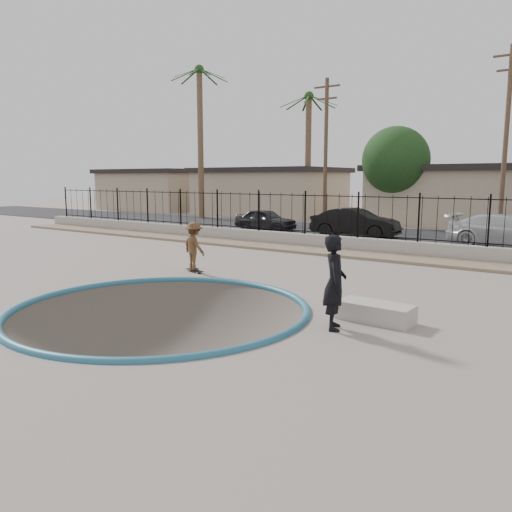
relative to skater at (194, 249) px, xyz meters
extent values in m
cube|color=slate|center=(2.52, 9.00, -1.87)|extent=(120.00, 120.00, 2.20)
torus|color=#245F76|center=(2.52, -4.00, -0.77)|extent=(7.04, 7.04, 0.20)
cube|color=#998464|center=(2.52, 6.20, -0.72)|extent=(42.00, 1.60, 0.11)
cube|color=#9F978C|center=(2.52, 7.30, -0.47)|extent=(42.00, 0.45, 0.60)
cube|color=black|center=(2.52, 7.30, -0.05)|extent=(40.00, 0.04, 0.03)
cube|color=black|center=(2.52, 7.30, 1.53)|extent=(40.00, 0.04, 0.04)
cube|color=black|center=(2.52, 14.00, -0.75)|extent=(90.00, 8.00, 0.04)
cube|color=tan|center=(-25.48, 23.50, 0.98)|extent=(10.00, 8.00, 3.50)
cube|color=black|center=(-25.48, 23.50, 2.93)|extent=(10.60, 8.60, 0.40)
cube|color=tan|center=(-12.48, 23.50, 0.98)|extent=(11.00, 8.00, 3.50)
cube|color=black|center=(-12.48, 23.50, 2.93)|extent=(11.60, 8.60, 0.40)
cube|color=tan|center=(2.52, 23.50, 0.98)|extent=(10.00, 8.00, 3.50)
cube|color=black|center=(2.52, 23.50, 2.93)|extent=(10.60, 8.60, 0.40)
cylinder|color=brown|center=(-14.48, 17.00, 4.73)|extent=(0.44, 0.44, 11.00)
sphere|color=#1F4517|center=(-14.48, 17.00, 10.18)|extent=(0.70, 0.70, 0.70)
cylinder|color=brown|center=(-7.48, 21.00, 3.73)|extent=(0.44, 0.44, 9.00)
sphere|color=#1F4517|center=(-7.48, 21.00, 8.18)|extent=(0.70, 0.70, 0.70)
cylinder|color=#473323|center=(-3.48, 16.00, 3.73)|extent=(0.24, 0.24, 9.00)
cube|color=#473323|center=(-3.48, 16.00, 7.73)|extent=(1.70, 0.10, 0.10)
cube|color=#473323|center=(-3.48, 16.00, 7.03)|extent=(1.30, 0.10, 0.10)
cylinder|color=#473323|center=(6.52, 16.00, 3.98)|extent=(0.24, 0.24, 9.50)
cube|color=#473323|center=(6.52, 16.00, 8.23)|extent=(1.70, 0.10, 0.10)
cube|color=#473323|center=(6.52, 16.00, 7.53)|extent=(1.30, 0.10, 0.10)
cylinder|color=#473323|center=(-0.48, 20.00, 0.73)|extent=(0.34, 0.34, 3.00)
sphere|color=#143311|center=(-0.48, 20.00, 3.43)|extent=(4.32, 4.32, 4.32)
imported|color=brown|center=(0.00, 0.00, 0.00)|extent=(1.12, 0.82, 1.55)
cube|color=black|center=(0.00, 0.00, -0.71)|extent=(0.85, 0.45, 0.02)
cylinder|color=silver|center=(-0.29, 0.01, -0.75)|extent=(0.06, 0.05, 0.05)
cylinder|color=silver|center=(-0.24, 0.16, -0.75)|extent=(0.06, 0.05, 0.05)
cylinder|color=silver|center=(0.24, -0.16, -0.75)|extent=(0.06, 0.05, 0.05)
cylinder|color=silver|center=(0.29, -0.01, -0.75)|extent=(0.06, 0.05, 0.05)
imported|color=black|center=(6.52, -3.05, 0.20)|extent=(0.74, 0.84, 1.94)
cube|color=#AFA59B|center=(7.00, -2.04, -0.57)|extent=(1.63, 0.77, 0.40)
imported|color=black|center=(-5.23, 12.00, -0.11)|extent=(3.71, 1.56, 1.25)
imported|color=black|center=(0.35, 12.00, 0.00)|extent=(4.60, 1.89, 1.48)
imported|color=silver|center=(7.46, 12.00, -0.02)|extent=(5.13, 2.46, 1.44)
camera|label=1|loc=(10.84, -12.03, 2.27)|focal=35.00mm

